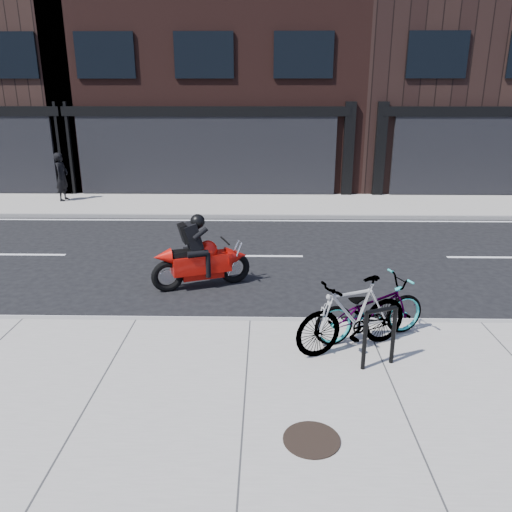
{
  "coord_description": "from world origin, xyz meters",
  "views": [
    {
      "loc": [
        0.26,
        -9.89,
        3.91
      ],
      "look_at": [
        0.08,
        -0.73,
        0.9
      ],
      "focal_mm": 35.0,
      "sensor_mm": 36.0,
      "label": 1
    }
  ],
  "objects_px": {
    "bicycle_front": "(370,309)",
    "bicycle_rear": "(353,315)",
    "manhole_cover": "(312,439)",
    "pedestrian": "(62,177)",
    "bike_rack": "(380,332)",
    "motorcycle": "(206,257)"
  },
  "relations": [
    {
      "from": "bike_rack",
      "to": "motorcycle",
      "type": "relative_size",
      "value": 0.45
    },
    {
      "from": "bicycle_rear",
      "to": "bike_rack",
      "type": "bearing_deg",
      "value": 7.99
    },
    {
      "from": "bicycle_rear",
      "to": "motorcycle",
      "type": "bearing_deg",
      "value": -162.45
    },
    {
      "from": "bike_rack",
      "to": "motorcycle",
      "type": "height_order",
      "value": "motorcycle"
    },
    {
      "from": "bicycle_rear",
      "to": "pedestrian",
      "type": "relative_size",
      "value": 1.11
    },
    {
      "from": "manhole_cover",
      "to": "pedestrian",
      "type": "bearing_deg",
      "value": 121.04
    },
    {
      "from": "bike_rack",
      "to": "bicycle_rear",
      "type": "bearing_deg",
      "value": 121.82
    },
    {
      "from": "bicycle_rear",
      "to": "bicycle_front",
      "type": "bearing_deg",
      "value": 113.62
    },
    {
      "from": "pedestrian",
      "to": "manhole_cover",
      "type": "bearing_deg",
      "value": -144.0
    },
    {
      "from": "bicycle_front",
      "to": "bicycle_rear",
      "type": "bearing_deg",
      "value": 116.42
    },
    {
      "from": "bike_rack",
      "to": "pedestrian",
      "type": "height_order",
      "value": "pedestrian"
    },
    {
      "from": "pedestrian",
      "to": "manhole_cover",
      "type": "distance_m",
      "value": 15.47
    },
    {
      "from": "bike_rack",
      "to": "bicycle_rear",
      "type": "xyz_separation_m",
      "value": [
        -0.31,
        0.49,
        0.04
      ]
    },
    {
      "from": "bike_rack",
      "to": "bicycle_rear",
      "type": "distance_m",
      "value": 0.58
    },
    {
      "from": "bicycle_front",
      "to": "manhole_cover",
      "type": "bearing_deg",
      "value": 134.89
    },
    {
      "from": "bicycle_front",
      "to": "manhole_cover",
      "type": "height_order",
      "value": "bicycle_front"
    },
    {
      "from": "motorcycle",
      "to": "pedestrian",
      "type": "distance_m",
      "value": 10.24
    },
    {
      "from": "bicycle_front",
      "to": "pedestrian",
      "type": "distance_m",
      "value": 14.05
    },
    {
      "from": "bicycle_front",
      "to": "bicycle_rear",
      "type": "xyz_separation_m",
      "value": [
        -0.34,
        -0.37,
        0.07
      ]
    },
    {
      "from": "motorcycle",
      "to": "bicycle_rear",
      "type": "bearing_deg",
      "value": -69.85
    },
    {
      "from": "bicycle_rear",
      "to": "manhole_cover",
      "type": "relative_size",
      "value": 2.91
    },
    {
      "from": "motorcycle",
      "to": "manhole_cover",
      "type": "bearing_deg",
      "value": -91.84
    }
  ]
}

